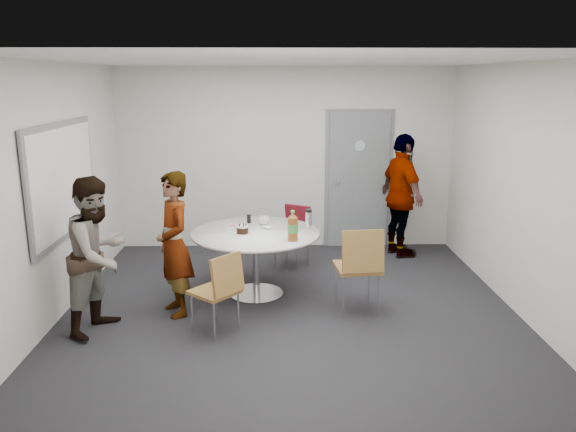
{
  "coord_description": "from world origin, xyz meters",
  "views": [
    {
      "loc": [
        -0.17,
        -5.86,
        2.53
      ],
      "look_at": [
        -0.02,
        0.25,
        1.02
      ],
      "focal_mm": 35.0,
      "sensor_mm": 36.0,
      "label": 1
    }
  ],
  "objects_px": {
    "chair_far": "(295,230)",
    "person_left": "(98,255)",
    "person_main": "(174,244)",
    "whiteboard": "(64,180)",
    "person_right": "(402,196)",
    "chair_near_right": "(360,262)",
    "chair_near_left": "(220,286)",
    "door": "(358,180)",
    "table": "(258,241)"
  },
  "relations": [
    {
      "from": "chair_far",
      "to": "person_left",
      "type": "xyz_separation_m",
      "value": [
        -2.05,
        -1.93,
        0.29
      ]
    },
    {
      "from": "person_main",
      "to": "whiteboard",
      "type": "bearing_deg",
      "value": -128.12
    },
    {
      "from": "chair_far",
      "to": "person_right",
      "type": "height_order",
      "value": "person_right"
    },
    {
      "from": "chair_near_right",
      "to": "chair_far",
      "type": "height_order",
      "value": "chair_near_right"
    },
    {
      "from": "chair_near_right",
      "to": "person_main",
      "type": "xyz_separation_m",
      "value": [
        -2.0,
        0.07,
        0.18
      ]
    },
    {
      "from": "chair_far",
      "to": "person_main",
      "type": "height_order",
      "value": "person_main"
    },
    {
      "from": "whiteboard",
      "to": "person_right",
      "type": "distance_m",
      "value": 4.5
    },
    {
      "from": "chair_near_left",
      "to": "person_left",
      "type": "distance_m",
      "value": 1.28
    },
    {
      "from": "person_main",
      "to": "door",
      "type": "bearing_deg",
      "value": 110.75
    },
    {
      "from": "chair_near_right",
      "to": "person_left",
      "type": "distance_m",
      "value": 2.72
    },
    {
      "from": "table",
      "to": "person_left",
      "type": "relative_size",
      "value": 0.94
    },
    {
      "from": "person_left",
      "to": "chair_far",
      "type": "bearing_deg",
      "value": -26.27
    },
    {
      "from": "chair_far",
      "to": "person_left",
      "type": "bearing_deg",
      "value": 72.75
    },
    {
      "from": "chair_near_right",
      "to": "person_right",
      "type": "relative_size",
      "value": 0.55
    },
    {
      "from": "door",
      "to": "chair_far",
      "type": "relative_size",
      "value": 2.5
    },
    {
      "from": "table",
      "to": "whiteboard",
      "type": "bearing_deg",
      "value": -173.14
    },
    {
      "from": "chair_near_left",
      "to": "chair_far",
      "type": "distance_m",
      "value": 2.25
    },
    {
      "from": "door",
      "to": "person_left",
      "type": "distance_m",
      "value": 4.23
    },
    {
      "from": "chair_near_left",
      "to": "chair_far",
      "type": "xyz_separation_m",
      "value": [
        0.82,
        2.1,
        -0.01
      ]
    },
    {
      "from": "chair_near_left",
      "to": "person_left",
      "type": "height_order",
      "value": "person_left"
    },
    {
      "from": "table",
      "to": "person_left",
      "type": "height_order",
      "value": "person_left"
    },
    {
      "from": "chair_near_right",
      "to": "chair_far",
      "type": "distance_m",
      "value": 1.75
    },
    {
      "from": "door",
      "to": "chair_near_right",
      "type": "relative_size",
      "value": 2.15
    },
    {
      "from": "chair_near_right",
      "to": "person_main",
      "type": "distance_m",
      "value": 2.01
    },
    {
      "from": "person_left",
      "to": "chair_near_left",
      "type": "bearing_deg",
      "value": -77.11
    },
    {
      "from": "person_main",
      "to": "person_right",
      "type": "relative_size",
      "value": 0.89
    },
    {
      "from": "chair_near_left",
      "to": "person_main",
      "type": "height_order",
      "value": "person_main"
    },
    {
      "from": "chair_near_left",
      "to": "person_main",
      "type": "relative_size",
      "value": 0.54
    },
    {
      "from": "table",
      "to": "person_right",
      "type": "distance_m",
      "value": 2.52
    },
    {
      "from": "person_right",
      "to": "chair_far",
      "type": "bearing_deg",
      "value": 89.86
    },
    {
      "from": "whiteboard",
      "to": "person_main",
      "type": "distance_m",
      "value": 1.4
    },
    {
      "from": "chair_near_left",
      "to": "chair_near_right",
      "type": "relative_size",
      "value": 0.87
    },
    {
      "from": "door",
      "to": "chair_near_left",
      "type": "distance_m",
      "value": 3.61
    },
    {
      "from": "whiteboard",
      "to": "table",
      "type": "distance_m",
      "value": 2.25
    },
    {
      "from": "door",
      "to": "person_main",
      "type": "relative_size",
      "value": 1.34
    },
    {
      "from": "person_main",
      "to": "table",
      "type": "bearing_deg",
      "value": 93.16
    },
    {
      "from": "chair_near_right",
      "to": "person_left",
      "type": "height_order",
      "value": "person_left"
    },
    {
      "from": "person_right",
      "to": "table",
      "type": "bearing_deg",
      "value": 110.21
    },
    {
      "from": "whiteboard",
      "to": "person_right",
      "type": "relative_size",
      "value": 1.07
    },
    {
      "from": "person_right",
      "to": "chair_near_right",
      "type": "bearing_deg",
      "value": 140.07
    },
    {
      "from": "chair_near_left",
      "to": "person_right",
      "type": "height_order",
      "value": "person_right"
    },
    {
      "from": "door",
      "to": "whiteboard",
      "type": "distance_m",
      "value": 4.25
    },
    {
      "from": "chair_near_left",
      "to": "table",
      "type": "bearing_deg",
      "value": 23.15
    },
    {
      "from": "table",
      "to": "chair_near_left",
      "type": "height_order",
      "value": "table"
    },
    {
      "from": "chair_near_right",
      "to": "person_main",
      "type": "height_order",
      "value": "person_main"
    },
    {
      "from": "table",
      "to": "chair_near_right",
      "type": "bearing_deg",
      "value": -27.41
    },
    {
      "from": "chair_near_left",
      "to": "chair_near_right",
      "type": "distance_m",
      "value": 1.54
    },
    {
      "from": "chair_far",
      "to": "person_left",
      "type": "distance_m",
      "value": 2.83
    },
    {
      "from": "person_main",
      "to": "chair_near_right",
      "type": "bearing_deg",
      "value": 61.55
    },
    {
      "from": "door",
      "to": "person_main",
      "type": "bearing_deg",
      "value": -132.88
    }
  ]
}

